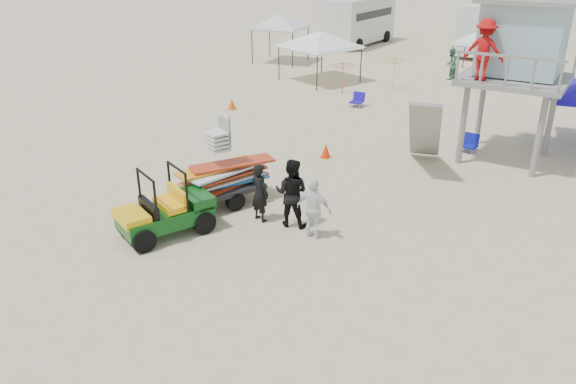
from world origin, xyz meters
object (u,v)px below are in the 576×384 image
Objects in this scene: utility_cart at (163,206)px; surf_trailer at (223,172)px; lifeguard_tower at (518,45)px; man_left at (260,193)px.

utility_cart is 2.34m from surf_trailer.
lifeguard_tower is (5.48, 10.65, 3.03)m from utility_cart.
lifeguard_tower is (3.96, 8.62, 3.03)m from man_left.
lifeguard_tower is at bearing 62.77° from utility_cart.
lifeguard_tower is (5.48, 8.32, 2.89)m from surf_trailer.
surf_trailer is (0.00, 2.33, 0.14)m from utility_cart.
utility_cart is 0.94× the size of surf_trailer.
man_left is 9.96m from lifeguard_tower.
surf_trailer is at bearing 0.65° from man_left.
man_left is 0.31× the size of lifeguard_tower.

